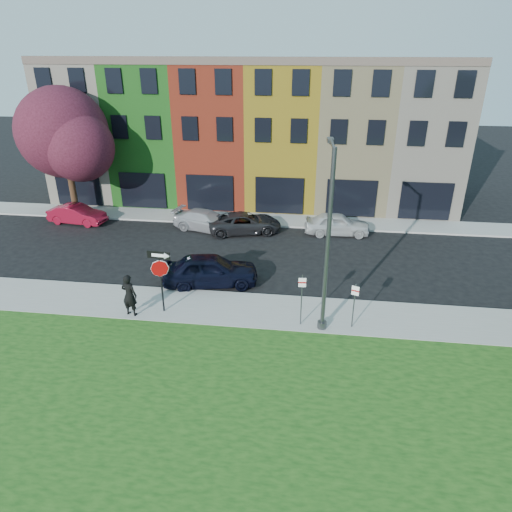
# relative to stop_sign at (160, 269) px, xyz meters

# --- Properties ---
(ground) EXTENTS (120.00, 120.00, 0.00)m
(ground) POSITION_rel_stop_sign_xyz_m (4.16, -2.36, -2.25)
(ground) COLOR black
(ground) RESTS_ON ground
(sidewalk_near) EXTENTS (40.00, 3.00, 0.12)m
(sidewalk_near) POSITION_rel_stop_sign_xyz_m (6.16, 0.64, -2.19)
(sidewalk_near) COLOR gray
(sidewalk_near) RESTS_ON ground
(sidewalk_far) EXTENTS (40.00, 2.40, 0.12)m
(sidewalk_far) POSITION_rel_stop_sign_xyz_m (1.16, 12.64, -2.19)
(sidewalk_far) COLOR gray
(sidewalk_far) RESTS_ON ground
(rowhouse_block) EXTENTS (30.00, 10.12, 10.00)m
(rowhouse_block) POSITION_rel_stop_sign_xyz_m (1.66, 18.83, 2.74)
(rowhouse_block) COLOR beige
(rowhouse_block) RESTS_ON ground
(stop_sign) EXTENTS (1.05, 0.14, 2.98)m
(stop_sign) POSITION_rel_stop_sign_xyz_m (0.00, 0.00, 0.00)
(stop_sign) COLOR black
(stop_sign) RESTS_ON sidewalk_near
(man) EXTENTS (0.91, 0.75, 1.99)m
(man) POSITION_rel_stop_sign_xyz_m (-1.36, -0.46, -1.13)
(man) COLOR black
(man) RESTS_ON sidewalk_near
(sedan_near) EXTENTS (3.80, 5.55, 1.64)m
(sedan_near) POSITION_rel_stop_sign_xyz_m (1.53, 3.01, -1.43)
(sedan_near) COLOR black
(sedan_near) RESTS_ON ground
(parked_car_red) EXTENTS (2.30, 4.26, 1.30)m
(parked_car_red) POSITION_rel_stop_sign_xyz_m (-9.43, 10.50, -1.60)
(parked_car_red) COLOR maroon
(parked_car_red) RESTS_ON ground
(parked_car_silver) EXTENTS (3.96, 5.36, 1.30)m
(parked_car_silver) POSITION_rel_stop_sign_xyz_m (-0.37, 10.41, -1.60)
(parked_car_silver) COLOR #A09FA4
(parked_car_silver) RESTS_ON ground
(parked_car_dark) EXTENTS (4.50, 5.78, 1.31)m
(parked_car_dark) POSITION_rel_stop_sign_xyz_m (2.20, 10.30, -1.59)
(parked_car_dark) COLOR black
(parked_car_dark) RESTS_ON ground
(parked_car_white) EXTENTS (2.14, 4.34, 1.41)m
(parked_car_white) POSITION_rel_stop_sign_xyz_m (8.16, 10.73, -1.54)
(parked_car_white) COLOR silver
(parked_car_white) RESTS_ON ground
(street_lamp) EXTENTS (0.45, 2.58, 7.74)m
(street_lamp) POSITION_rel_stop_sign_xyz_m (7.16, -0.24, 1.77)
(street_lamp) COLOR #45484A
(street_lamp) RESTS_ON sidewalk_near
(parking_sign_a) EXTENTS (0.32, 0.09, 2.41)m
(parking_sign_a) POSITION_rel_stop_sign_xyz_m (6.24, -0.31, -0.64)
(parking_sign_a) COLOR #45484A
(parking_sign_a) RESTS_ON sidewalk_near
(parking_sign_b) EXTENTS (0.30, 0.15, 2.09)m
(parking_sign_b) POSITION_rel_stop_sign_xyz_m (8.44, -0.24, -0.82)
(parking_sign_b) COLOR #45484A
(parking_sign_b) RESTS_ON sidewalk_near
(tree_purple) EXTENTS (7.16, 6.26, 8.75)m
(tree_purple) POSITION_rel_stop_sign_xyz_m (-10.09, 11.90, 3.48)
(tree_purple) COLOR black
(tree_purple) RESTS_ON sidewalk_far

